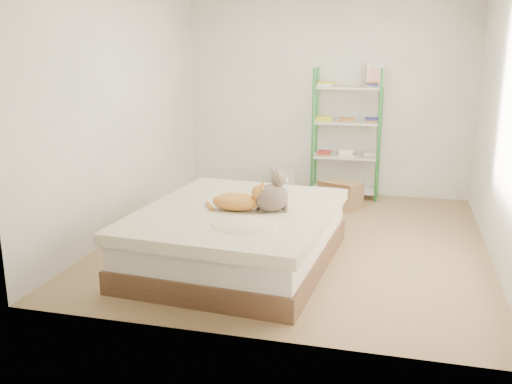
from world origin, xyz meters
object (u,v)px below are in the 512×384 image
(orange_cat, at_px, (236,199))
(cardboard_box, at_px, (341,195))
(grey_cat, at_px, (272,192))
(bed, at_px, (238,236))
(white_bin, at_px, (283,181))
(shelf_unit, at_px, (347,134))

(orange_cat, relative_size, cardboard_box, 0.89)
(orange_cat, relative_size, grey_cat, 1.39)
(grey_cat, bearing_deg, bed, 61.78)
(cardboard_box, bearing_deg, white_bin, 171.69)
(white_bin, bearing_deg, bed, -87.52)
(bed, bearing_deg, orange_cat, -81.51)
(white_bin, bearing_deg, grey_cat, -80.52)
(orange_cat, height_order, shelf_unit, shelf_unit)
(grey_cat, xyz_separation_m, cardboard_box, (0.40, 2.14, -0.55))
(grey_cat, relative_size, shelf_unit, 0.21)
(bed, xyz_separation_m, white_bin, (-0.11, 2.62, -0.09))
(grey_cat, bearing_deg, white_bin, -16.51)
(bed, relative_size, white_bin, 5.69)
(cardboard_box, bearing_deg, orange_cat, -86.37)
(orange_cat, distance_m, grey_cat, 0.33)
(cardboard_box, xyz_separation_m, white_bin, (-0.84, 0.49, 0.02))
(cardboard_box, bearing_deg, bed, -86.90)
(cardboard_box, bearing_deg, grey_cat, -78.66)
(orange_cat, xyz_separation_m, cardboard_box, (0.72, 2.19, -0.47))
(shelf_unit, height_order, white_bin, shelf_unit)
(orange_cat, bearing_deg, grey_cat, 2.70)
(shelf_unit, bearing_deg, grey_cat, -98.53)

